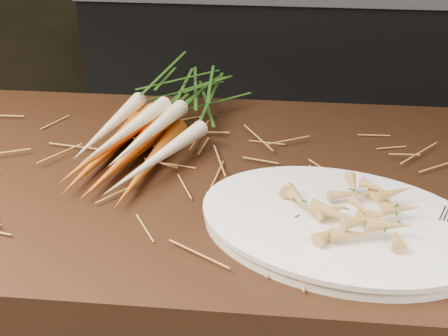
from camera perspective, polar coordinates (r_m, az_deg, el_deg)
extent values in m
cube|color=black|center=(1.38, -9.68, -16.26)|extent=(2.40, 0.70, 0.90)
cube|color=black|center=(2.97, 4.98, 10.13)|extent=(1.80, 0.60, 0.80)
cone|color=#C1550F|center=(1.11, -12.01, 1.48)|extent=(0.11, 0.31, 0.04)
cone|color=#C1550F|center=(1.09, -9.81, 1.00)|extent=(0.13, 0.31, 0.04)
cone|color=#C1550F|center=(1.07, -7.52, 0.51)|extent=(0.10, 0.31, 0.04)
cone|color=#C1550F|center=(1.08, -11.37, 2.43)|extent=(0.14, 0.30, 0.04)
cone|color=#C1550F|center=(1.05, -9.14, 1.97)|extent=(0.12, 0.31, 0.04)
cone|color=beige|center=(1.09, -11.52, 4.18)|extent=(0.08, 0.29, 0.05)
cone|color=beige|center=(1.06, -9.84, 3.74)|extent=(0.12, 0.28, 0.04)
cone|color=beige|center=(1.05, -7.71, 3.46)|extent=(0.11, 0.29, 0.05)
cone|color=beige|center=(1.02, -6.87, 0.97)|extent=(0.16, 0.27, 0.03)
ellipsoid|color=#2C591A|center=(1.28, -3.88, 7.89)|extent=(0.26, 0.31, 0.10)
cube|color=silver|center=(0.90, 21.62, -7.55)|extent=(0.09, 0.16, 0.00)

